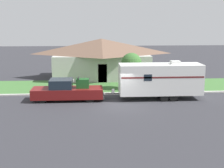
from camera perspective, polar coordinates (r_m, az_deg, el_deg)
name	(u,v)px	position (r m, az deg, el deg)	size (l,w,h in m)	color
ground_plane	(119,105)	(26.08, 1.28, -3.78)	(120.00, 120.00, 0.00)	#2D2D33
curb_strip	(116,93)	(29.68, 0.65, -1.72)	(80.00, 0.30, 0.14)	beige
lawn_strip	(113,86)	(33.25, 0.17, -0.36)	(80.00, 7.00, 0.03)	#3D6B33
house_across_street	(102,58)	(37.88, -1.93, 4.86)	(12.11, 7.05, 4.74)	#B2B2A8
pickup_truck	(67,91)	(27.56, -8.21, -1.22)	(6.26, 2.07, 2.01)	black
travel_trailer	(160,79)	(27.94, 8.82, 0.91)	(8.52, 2.26, 3.41)	black
mailbox	(72,83)	(30.05, -7.42, 0.24)	(0.48, 0.20, 1.36)	brown
tree_in_yard	(131,63)	(31.25, 3.57, 3.78)	(2.07, 2.07, 3.73)	brown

